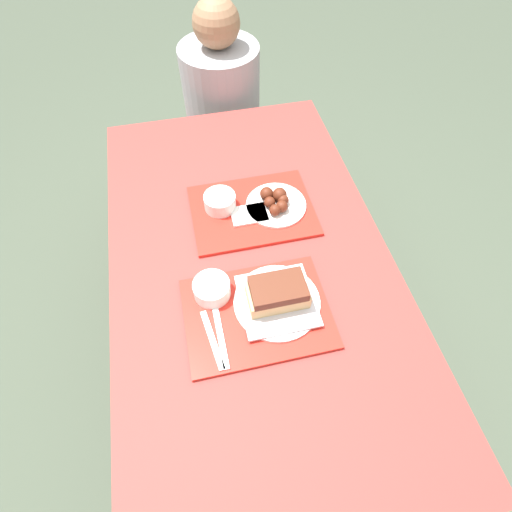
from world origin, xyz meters
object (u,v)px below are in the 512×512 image
(bowl_coleslaw_far, at_px, (220,201))
(person_seated_across, at_px, (222,92))
(tray_far, at_px, (252,211))
(wings_plate_far, at_px, (276,202))
(brisket_sandwich_plate, at_px, (277,297))
(tray_near, at_px, (257,313))
(bowl_coleslaw_near, at_px, (212,288))

(bowl_coleslaw_far, xyz_separation_m, person_seated_across, (0.12, 0.73, -0.09))
(tray_far, relative_size, wings_plate_far, 2.01)
(brisket_sandwich_plate, height_order, wings_plate_far, brisket_sandwich_plate)
(tray_near, xyz_separation_m, person_seated_across, (0.09, 1.13, -0.06))
(wings_plate_far, height_order, person_seated_across, person_seated_across)
(bowl_coleslaw_far, bearing_deg, tray_far, -18.55)
(bowl_coleslaw_near, xyz_separation_m, brisket_sandwich_plate, (0.17, -0.07, 0.01))
(bowl_coleslaw_near, height_order, wings_plate_far, wings_plate_far)
(tray_far, height_order, brisket_sandwich_plate, brisket_sandwich_plate)
(wings_plate_far, xyz_separation_m, person_seated_across, (-0.05, 0.77, -0.08))
(tray_far, height_order, wings_plate_far, wings_plate_far)
(bowl_coleslaw_near, bearing_deg, wings_plate_far, 48.07)
(brisket_sandwich_plate, distance_m, bowl_coleslaw_far, 0.39)
(wings_plate_far, bearing_deg, brisket_sandwich_plate, -103.70)
(tray_near, height_order, wings_plate_far, wings_plate_far)
(tray_far, distance_m, brisket_sandwich_plate, 0.35)
(brisket_sandwich_plate, xyz_separation_m, bowl_coleslaw_far, (-0.09, 0.38, -0.01))
(tray_far, bearing_deg, wings_plate_far, -1.07)
(wings_plate_far, distance_m, person_seated_across, 0.77)
(tray_near, height_order, brisket_sandwich_plate, brisket_sandwich_plate)
(brisket_sandwich_plate, bearing_deg, tray_far, 88.82)
(wings_plate_far, bearing_deg, bowl_coleslaw_near, -131.93)
(tray_near, bearing_deg, bowl_coleslaw_near, 142.25)
(bowl_coleslaw_near, distance_m, person_seated_across, 1.07)
(bowl_coleslaw_near, bearing_deg, brisket_sandwich_plate, -21.80)
(tray_near, bearing_deg, bowl_coleslaw_far, 94.66)
(tray_far, bearing_deg, person_seated_across, 88.01)
(wings_plate_far, relative_size, person_seated_across, 0.30)
(bowl_coleslaw_far, bearing_deg, person_seated_across, 80.36)
(tray_near, bearing_deg, brisket_sandwich_plate, 15.85)
(tray_near, distance_m, bowl_coleslaw_near, 0.14)
(tray_near, bearing_deg, tray_far, 79.71)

